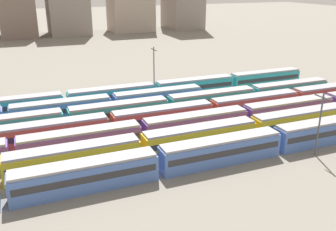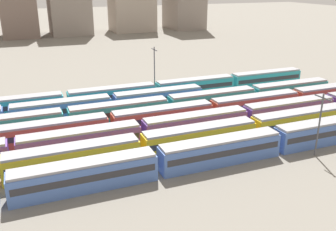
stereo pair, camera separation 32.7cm
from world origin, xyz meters
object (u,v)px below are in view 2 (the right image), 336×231
object	(u,v)px
train_track_4	(119,112)
train_track_5	(62,110)
train_track_1	(253,129)
catenary_pole_1	(154,69)
train_track_6	(112,96)
catenary_pole_0	(320,122)
train_track_0	(157,162)
train_track_2	(244,117)
train_track_3	(211,110)

from	to	relation	value
train_track_4	train_track_5	xyz separation A→B (m)	(-9.48, 5.20, -0.00)
train_track_1	catenary_pole_1	world-z (taller)	catenary_pole_1
train_track_6	catenary_pole_0	world-z (taller)	catenary_pole_0
train_track_1	train_track_5	world-z (taller)	same
train_track_4	train_track_6	distance (m)	10.48
train_track_5	train_track_1	bearing A→B (deg)	-37.20
train_track_1	train_track_6	size ratio (longest dim) A/B	1.20
train_track_0	train_track_2	size ratio (longest dim) A/B	0.66
train_track_1	catenary_pole_1	size ratio (longest dim) A/B	10.40
train_track_3	catenary_pole_1	size ratio (longest dim) A/B	10.40
train_track_3	train_track_1	bearing A→B (deg)	-79.10
train_track_5	catenary_pole_0	world-z (taller)	catenary_pole_0
train_track_4	train_track_5	size ratio (longest dim) A/B	1.68
train_track_3	train_track_5	xyz separation A→B (m)	(-25.40, 10.40, -0.00)
train_track_0	train_track_4	distance (m)	20.80
train_track_1	train_track_3	xyz separation A→B (m)	(-2.00, 10.40, 0.00)
train_track_6	train_track_5	bearing A→B (deg)	-154.19
train_track_6	catenary_pole_1	size ratio (longest dim) A/B	8.65
train_track_1	train_track_5	xyz separation A→B (m)	(-27.40, 20.80, -0.00)
train_track_1	train_track_4	size ratio (longest dim) A/B	1.20
train_track_2	train_track_6	bearing A→B (deg)	131.59
train_track_6	train_track_4	bearing A→B (deg)	-96.99
train_track_6	catenary_pole_1	xyz separation A→B (m)	(10.39, 3.14, 4.06)
train_track_1	train_track_4	distance (m)	23.76
train_track_3	train_track_2	bearing A→B (deg)	-53.75
train_track_4	train_track_6	bearing A→B (deg)	83.01
train_track_0	train_track_5	xyz separation A→B (m)	(-9.15, 26.00, -0.00)
train_track_0	train_track_1	xyz separation A→B (m)	(18.25, 5.20, 0.00)
train_track_3	train_track_4	bearing A→B (deg)	161.91
train_track_0	train_track_6	distance (m)	31.24
train_track_5	train_track_2	bearing A→B (deg)	-28.10
train_track_5	catenary_pole_1	bearing A→B (deg)	21.52
train_track_0	catenary_pole_0	distance (m)	24.11
train_track_1	train_track_6	xyz separation A→B (m)	(-16.65, 26.00, 0.00)
train_track_3	catenary_pole_0	xyz separation A→B (m)	(7.42, -18.73, 3.39)
train_track_6	train_track_0	bearing A→B (deg)	-92.94
train_track_3	train_track_5	bearing A→B (deg)	157.73
train_track_4	train_track_5	bearing A→B (deg)	151.25
train_track_1	train_track_2	size ratio (longest dim) A/B	1.00
train_track_2	catenary_pole_1	world-z (taller)	catenary_pole_1
train_track_4	train_track_3	bearing A→B (deg)	-18.09
train_track_0	catenary_pole_1	xyz separation A→B (m)	(12.00, 34.34, 4.06)
train_track_2	train_track_3	xyz separation A→B (m)	(-3.81, 5.20, 0.00)
train_track_5	train_track_6	xyz separation A→B (m)	(10.75, 5.20, 0.00)
train_track_1	train_track_3	size ratio (longest dim) A/B	1.00
catenary_pole_1	train_track_4	bearing A→B (deg)	-130.75
train_track_4	train_track_5	world-z (taller)	same
train_track_2	catenary_pole_0	world-z (taller)	catenary_pole_0
catenary_pole_0	catenary_pole_1	bearing A→B (deg)	107.30
catenary_pole_0	catenary_pole_1	distance (m)	39.25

